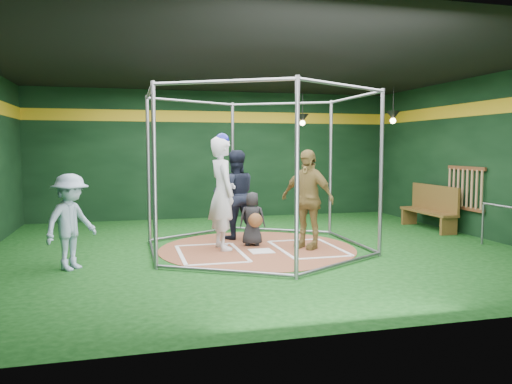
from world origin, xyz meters
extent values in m
cube|color=#0C370D|center=(0.00, 0.00, -0.01)|extent=(10.00, 9.00, 0.02)
cube|color=black|center=(0.00, 0.00, 3.50)|extent=(10.00, 9.00, 0.02)
cube|color=black|center=(0.00, 4.50, 1.75)|extent=(10.00, 0.10, 3.50)
cube|color=black|center=(0.00, -4.50, 1.75)|extent=(10.00, 0.10, 3.50)
cube|color=black|center=(5.00, 0.00, 1.75)|extent=(0.10, 9.00, 3.50)
cube|color=gold|center=(0.00, 4.47, 2.80)|extent=(10.00, 0.01, 0.30)
cube|color=gold|center=(4.97, 0.00, 2.80)|extent=(0.01, 9.00, 0.30)
cylinder|color=brown|center=(0.00, 0.00, 0.01)|extent=(3.80, 3.80, 0.01)
cube|color=white|center=(0.00, -0.30, 0.02)|extent=(0.43, 0.43, 0.01)
cube|color=white|center=(-0.95, 0.60, 0.02)|extent=(1.10, 0.07, 0.01)
cube|color=white|center=(-0.95, -1.10, 0.02)|extent=(1.10, 0.07, 0.01)
cube|color=white|center=(-1.50, -0.25, 0.02)|extent=(0.07, 1.70, 0.01)
cube|color=white|center=(-0.40, -0.25, 0.02)|extent=(0.07, 1.70, 0.01)
cube|color=white|center=(0.95, 0.60, 0.02)|extent=(1.10, 0.07, 0.01)
cube|color=white|center=(0.95, -1.10, 0.02)|extent=(1.10, 0.07, 0.01)
cube|color=white|center=(0.40, -0.25, 0.02)|extent=(0.07, 1.70, 0.01)
cube|color=white|center=(1.50, -0.25, 0.02)|extent=(0.07, 1.70, 0.01)
cylinder|color=gray|center=(1.99, 1.15, 1.50)|extent=(0.07, 0.07, 3.00)
cylinder|color=gray|center=(0.00, 2.30, 1.50)|extent=(0.07, 0.07, 3.00)
cylinder|color=gray|center=(-1.99, 1.15, 1.50)|extent=(0.07, 0.07, 3.00)
cylinder|color=gray|center=(-1.99, -1.15, 1.50)|extent=(0.07, 0.07, 3.00)
cylinder|color=gray|center=(0.00, -2.30, 1.50)|extent=(0.07, 0.07, 3.00)
cylinder|color=gray|center=(1.99, -1.15, 1.50)|extent=(0.07, 0.07, 3.00)
cylinder|color=gray|center=(1.00, 1.72, 2.95)|extent=(2.02, 1.20, 0.06)
cylinder|color=gray|center=(1.00, 1.72, 0.05)|extent=(2.02, 1.20, 0.06)
cylinder|color=gray|center=(-1.00, 1.72, 2.95)|extent=(2.02, 1.20, 0.06)
cylinder|color=gray|center=(-1.00, 1.72, 0.05)|extent=(2.02, 1.20, 0.06)
cylinder|color=gray|center=(-1.99, 0.00, 2.95)|extent=(0.06, 2.30, 0.06)
cylinder|color=gray|center=(-1.99, 0.00, 0.05)|extent=(0.06, 2.30, 0.06)
cylinder|color=gray|center=(-1.00, -1.73, 2.95)|extent=(2.02, 1.20, 0.06)
cylinder|color=gray|center=(-1.00, -1.73, 0.05)|extent=(2.02, 1.20, 0.06)
cylinder|color=gray|center=(1.00, -1.73, 2.95)|extent=(2.02, 1.20, 0.06)
cylinder|color=gray|center=(1.00, -1.73, 0.05)|extent=(2.02, 1.20, 0.06)
cylinder|color=gray|center=(1.99, 0.00, 2.95)|extent=(0.06, 2.30, 0.06)
cylinder|color=gray|center=(1.99, 0.00, 0.05)|extent=(0.06, 2.30, 0.06)
cube|color=brown|center=(4.94, 0.40, 1.50)|extent=(0.05, 1.25, 0.08)
cube|color=brown|center=(4.94, 0.40, 0.60)|extent=(0.05, 1.25, 0.08)
cylinder|color=tan|center=(4.92, -0.15, 1.05)|extent=(0.06, 0.06, 0.85)
cylinder|color=tan|center=(4.92, 0.01, 1.05)|extent=(0.06, 0.06, 0.85)
cylinder|color=tan|center=(4.92, 0.16, 1.05)|extent=(0.06, 0.06, 0.85)
cylinder|color=tan|center=(4.92, 0.32, 1.05)|extent=(0.06, 0.06, 0.85)
cylinder|color=tan|center=(4.92, 0.48, 1.05)|extent=(0.06, 0.06, 0.85)
cylinder|color=tan|center=(4.92, 0.64, 1.05)|extent=(0.06, 0.06, 0.85)
cylinder|color=tan|center=(4.92, 0.79, 1.05)|extent=(0.06, 0.06, 0.85)
cylinder|color=tan|center=(4.92, 0.95, 1.05)|extent=(0.06, 0.06, 0.85)
cone|color=black|center=(2.20, 3.60, 2.75)|extent=(0.34, 0.34, 0.22)
sphere|color=#FFD899|center=(2.20, 3.60, 2.62)|extent=(0.14, 0.14, 0.14)
cylinder|color=black|center=(2.20, 3.60, 3.10)|extent=(0.02, 0.02, 0.70)
cone|color=black|center=(4.00, 2.00, 2.75)|extent=(0.34, 0.34, 0.22)
sphere|color=#FFD899|center=(4.00, 2.00, 2.62)|extent=(0.14, 0.14, 0.14)
cylinder|color=black|center=(4.00, 2.00, 3.10)|extent=(0.02, 0.02, 0.70)
imported|color=silver|center=(-0.66, 0.13, 1.09)|extent=(0.61, 0.84, 2.15)
sphere|color=navy|center=(-0.66, 0.13, 2.10)|extent=(0.26, 0.26, 0.26)
imported|color=#AA9049|center=(0.95, -0.18, 0.97)|extent=(1.07, 1.16, 1.91)
imported|color=black|center=(-0.02, 0.33, 0.55)|extent=(0.61, 0.49, 1.07)
sphere|color=brown|center=(-0.02, 0.08, 0.55)|extent=(0.28, 0.28, 0.28)
imported|color=black|center=(-0.20, 1.15, 0.96)|extent=(0.92, 0.72, 1.89)
imported|color=#99B1CB|center=(-3.31, -0.82, 0.77)|extent=(1.08, 1.13, 1.54)
cube|color=brown|center=(4.55, 1.23, 0.42)|extent=(0.42, 1.82, 0.06)
cube|color=brown|center=(4.72, 1.23, 0.76)|extent=(0.06, 1.82, 0.61)
cube|color=brown|center=(4.55, 0.42, 0.20)|extent=(0.40, 0.08, 0.40)
cube|color=brown|center=(4.55, 2.04, 0.20)|extent=(0.40, 0.08, 0.40)
cylinder|color=gray|center=(4.55, -0.68, 0.43)|extent=(0.05, 0.05, 0.85)
cylinder|color=gray|center=(4.55, -1.16, 0.83)|extent=(0.05, 0.95, 0.05)
camera|label=1|loc=(-2.41, -9.21, 1.96)|focal=35.00mm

